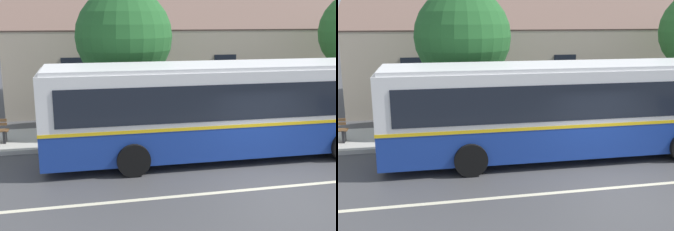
# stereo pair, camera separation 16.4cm
# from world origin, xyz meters

# --- Properties ---
(ground_plane) EXTENTS (300.00, 300.00, 0.00)m
(ground_plane) POSITION_xyz_m (0.00, 0.00, 0.00)
(ground_plane) COLOR #424244
(sidewalk_far) EXTENTS (60.00, 3.00, 0.15)m
(sidewalk_far) POSITION_xyz_m (0.00, 6.00, 0.07)
(sidewalk_far) COLOR #ADAAA3
(sidewalk_far) RESTS_ON ground
(lane_divider_stripe) EXTENTS (60.00, 0.16, 0.01)m
(lane_divider_stripe) POSITION_xyz_m (0.00, 0.00, 0.00)
(lane_divider_stripe) COLOR beige
(lane_divider_stripe) RESTS_ON ground
(community_building) EXTENTS (21.25, 8.72, 6.80)m
(community_building) POSITION_xyz_m (1.75, 13.81, 2.10)
(community_building) COLOR tan
(community_building) RESTS_ON ground
(transit_bus) EXTENTS (11.98, 2.87, 3.13)m
(transit_bus) POSITION_xyz_m (-0.55, 2.90, 1.68)
(transit_bus) COLOR navy
(transit_bus) RESTS_ON ground
(street_tree_secondary) EXTENTS (3.74, 3.74, 5.73)m
(street_tree_secondary) POSITION_xyz_m (-3.50, 6.49, 3.85)
(street_tree_secondary) COLOR #4C3828
(street_tree_secondary) RESTS_ON ground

